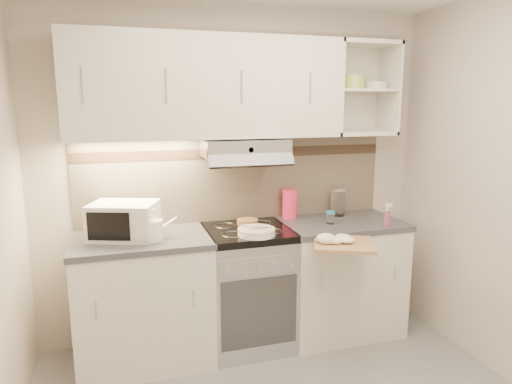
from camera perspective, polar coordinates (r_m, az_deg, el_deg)
room_shell at (r=2.50m, az=3.59°, el=7.20°), size 3.04×2.84×2.52m
base_cabinet_left at (r=3.36m, az=-13.77°, el=-13.22°), size 0.90×0.60×0.86m
worktop_left at (r=3.20m, az=-14.14°, el=-5.86°), size 0.92×0.62×0.04m
base_cabinet_right at (r=3.73m, az=10.30°, el=-10.58°), size 0.90×0.60×0.86m
worktop_right at (r=3.59m, az=10.55°, el=-3.88°), size 0.92×0.62×0.04m
electric_range at (r=3.46m, az=-1.04°, el=-11.77°), size 0.60×0.60×0.90m
microwave at (r=3.19m, az=-16.18°, el=-3.44°), size 0.51×0.44×0.24m
watering_can at (r=3.09m, az=-12.60°, el=-4.52°), size 0.24×0.15×0.22m
plate_stack at (r=3.14m, az=0.05°, el=-4.99°), size 0.26×0.26×0.06m
bread_loaf at (r=3.42m, az=-1.07°, el=-3.76°), size 0.16×0.16×0.04m
pink_pitcher at (r=3.59m, az=4.23°, el=-1.47°), size 0.12×0.12×0.23m
glass_jar at (r=3.73m, az=10.22°, el=-1.19°), size 0.12×0.12×0.23m
spice_jar at (r=3.48m, az=9.28°, el=-3.13°), size 0.07×0.07×0.10m
spray_bottle at (r=3.51m, az=16.07°, el=-2.93°), size 0.07×0.07×0.18m
cutting_board at (r=3.11m, az=10.93°, el=-6.40°), size 0.50×0.48×0.02m
dish_towel at (r=3.11m, az=9.87°, el=-5.53°), size 0.30×0.28×0.06m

